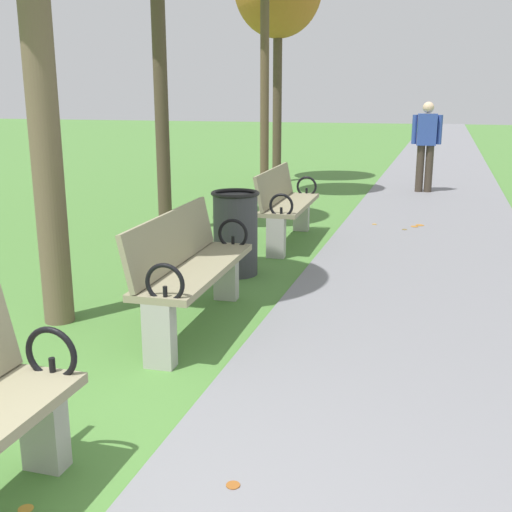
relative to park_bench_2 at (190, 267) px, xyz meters
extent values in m
cube|color=slate|center=(1.69, 15.19, -0.48)|extent=(2.38, 44.00, 0.02)
cube|color=#A8A59E|center=(0.05, -1.96, -0.26)|extent=(0.20, 0.12, 0.45)
torus|color=black|center=(0.11, -1.94, 0.10)|extent=(0.27, 0.03, 0.27)
cylinder|color=black|center=(0.11, -1.94, 0.02)|extent=(0.03, 0.03, 0.12)
cube|color=gray|center=(0.05, 0.00, -0.01)|extent=(0.49, 1.61, 0.05)
cube|color=gray|center=(-0.14, 0.00, 0.21)|extent=(0.18, 1.60, 0.40)
cube|color=#A8A59E|center=(0.08, -0.74, -0.26)|extent=(0.20, 0.13, 0.45)
cube|color=#A8A59E|center=(0.03, 0.74, -0.26)|extent=(0.20, 0.13, 0.45)
torus|color=black|center=(0.14, -0.76, 0.10)|extent=(0.27, 0.04, 0.27)
cylinder|color=black|center=(0.14, -0.76, 0.02)|extent=(0.03, 0.03, 0.12)
torus|color=black|center=(0.09, 0.76, 0.10)|extent=(0.27, 0.04, 0.27)
cylinder|color=black|center=(0.09, 0.76, 0.02)|extent=(0.03, 0.03, 0.12)
cube|color=gray|center=(0.05, 3.03, -0.01)|extent=(0.49, 1.61, 0.05)
cube|color=gray|center=(-0.14, 3.02, 0.21)|extent=(0.17, 1.60, 0.40)
cube|color=#A8A59E|center=(0.07, 2.29, -0.26)|extent=(0.20, 0.13, 0.45)
cube|color=#A8A59E|center=(0.03, 3.77, -0.26)|extent=(0.20, 0.13, 0.45)
torus|color=black|center=(0.13, 2.27, 0.10)|extent=(0.27, 0.04, 0.27)
cylinder|color=black|center=(0.13, 2.27, 0.02)|extent=(0.03, 0.03, 0.12)
torus|color=black|center=(0.09, 3.79, 0.10)|extent=(0.27, 0.04, 0.27)
cylinder|color=black|center=(0.09, 3.79, 0.02)|extent=(0.03, 0.03, 0.12)
cylinder|color=brown|center=(-1.07, -0.16, 1.17)|extent=(0.23, 0.23, 3.30)
cylinder|color=#4C3D2D|center=(-1.65, 3.15, 1.21)|extent=(0.17, 0.17, 3.39)
cylinder|color=brown|center=(-1.15, 6.13, 1.35)|extent=(0.15, 0.15, 3.67)
cylinder|color=#4C3D2D|center=(-1.51, 8.35, 1.10)|extent=(0.18, 0.18, 3.17)
cylinder|color=#3D3328|center=(1.55, 7.69, -0.04)|extent=(0.14, 0.14, 0.85)
cylinder|color=#3D3328|center=(1.39, 7.68, -0.04)|extent=(0.14, 0.14, 0.85)
cube|color=#2D4799|center=(1.47, 7.68, 0.66)|extent=(0.35, 0.24, 0.56)
sphere|color=beige|center=(1.47, 7.68, 1.05)|extent=(0.20, 0.20, 0.20)
cylinder|color=#2D4799|center=(1.69, 7.69, 0.66)|extent=(0.09, 0.09, 0.52)
cylinder|color=#2D4799|center=(1.25, 7.67, 0.66)|extent=(0.09, 0.09, 0.52)
cylinder|color=#38383D|center=(-0.15, 1.54, -0.09)|extent=(0.44, 0.44, 0.80)
torus|color=black|center=(-0.15, 1.54, 0.33)|extent=(0.48, 0.48, 0.04)
cylinder|color=brown|center=(-0.58, 0.98, -0.48)|extent=(0.12, 0.12, 0.00)
cylinder|color=#AD6B23|center=(1.48, 4.36, -0.46)|extent=(0.13, 0.13, 0.00)
cylinder|color=#BC842D|center=(0.14, -2.27, -0.48)|extent=(0.08, 0.08, 0.00)
cylinder|color=#93511E|center=(-0.03, 3.99, -0.48)|extent=(0.10, 0.10, 0.00)
cylinder|color=#AD6B23|center=(1.54, 4.47, -0.46)|extent=(0.16, 0.16, 0.00)
cylinder|color=#BC842D|center=(0.94, 4.36, -0.46)|extent=(0.08, 0.08, 0.00)
cylinder|color=brown|center=(1.36, 4.12, -0.46)|extent=(0.09, 0.09, 0.00)
cylinder|color=#93511E|center=(0.97, -1.88, -0.46)|extent=(0.07, 0.07, 0.00)
cylinder|color=#AD6B23|center=(-1.35, 3.67, -0.48)|extent=(0.10, 0.10, 0.00)
camera|label=1|loc=(1.79, -4.26, 1.27)|focal=44.06mm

